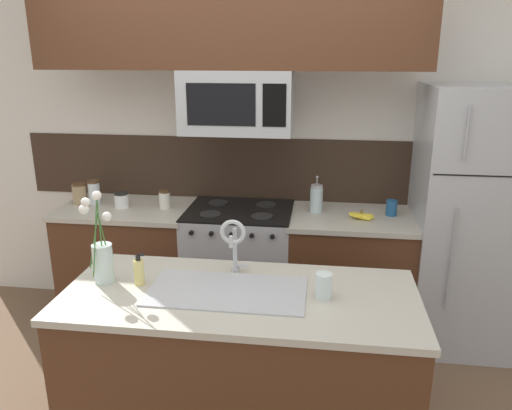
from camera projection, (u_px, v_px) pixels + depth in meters
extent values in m
plane|color=brown|center=(216.00, 399.00, 3.02)|extent=(10.00, 10.00, 0.00)
cube|color=silver|center=(286.00, 149.00, 3.81)|extent=(5.20, 0.10, 2.60)
cube|color=#332319|center=(246.00, 169.00, 3.84)|extent=(3.50, 0.01, 0.48)
cube|color=#4C2B19|center=(131.00, 265.00, 3.85)|extent=(0.94, 0.62, 0.88)
cube|color=#B2AD9E|center=(127.00, 209.00, 3.72)|extent=(0.97, 0.65, 0.03)
cube|color=#4C2B19|center=(348.00, 277.00, 3.64)|extent=(0.85, 0.62, 0.88)
cube|color=#B2AD9E|center=(352.00, 218.00, 3.51)|extent=(0.88, 0.65, 0.03)
cube|color=#A8AAAF|center=(240.00, 269.00, 3.74)|extent=(0.76, 0.62, 0.91)
cube|color=black|center=(239.00, 210.00, 3.60)|extent=(0.76, 0.62, 0.01)
cylinder|color=black|center=(210.00, 214.00, 3.49)|extent=(0.15, 0.15, 0.01)
cylinder|color=black|center=(262.00, 216.00, 3.45)|extent=(0.15, 0.15, 0.01)
cylinder|color=black|center=(218.00, 203.00, 3.75)|extent=(0.15, 0.15, 0.01)
cylinder|color=black|center=(266.00, 205.00, 3.70)|extent=(0.15, 0.15, 0.01)
cylinder|color=black|center=(191.00, 233.00, 3.35)|extent=(0.03, 0.02, 0.03)
cylinder|color=black|center=(211.00, 234.00, 3.33)|extent=(0.03, 0.02, 0.03)
cylinder|color=black|center=(231.00, 235.00, 3.31)|extent=(0.03, 0.02, 0.03)
cylinder|color=black|center=(252.00, 236.00, 3.30)|extent=(0.03, 0.02, 0.03)
cylinder|color=black|center=(272.00, 237.00, 3.28)|extent=(0.03, 0.02, 0.03)
cube|color=#A8AAAF|center=(238.00, 102.00, 3.35)|extent=(0.74, 0.40, 0.42)
cube|color=black|center=(221.00, 105.00, 3.17)|extent=(0.45, 0.00, 0.27)
cube|color=black|center=(274.00, 106.00, 3.13)|extent=(0.15, 0.00, 0.27)
cube|color=#4C2B19|center=(229.00, 21.00, 3.18)|extent=(2.55, 0.34, 0.60)
cube|color=#A8AAAF|center=(481.00, 221.00, 3.41)|extent=(0.90, 0.72, 1.82)
cube|color=black|center=(509.00, 177.00, 2.95)|extent=(0.86, 0.00, 0.01)
cylinder|color=#99999E|center=(467.00, 133.00, 2.89)|extent=(0.01, 0.01, 0.33)
cylinder|color=#99999E|center=(451.00, 260.00, 3.13)|extent=(0.01, 0.01, 0.69)
cylinder|color=#997F5B|center=(80.00, 194.00, 3.76)|extent=(0.11, 0.11, 0.14)
cylinder|color=#4C331E|center=(79.00, 184.00, 3.74)|extent=(0.11, 0.11, 0.02)
cylinder|color=silver|center=(94.00, 193.00, 3.76)|extent=(0.09, 0.09, 0.16)
cylinder|color=#4C331E|center=(93.00, 182.00, 3.73)|extent=(0.08, 0.08, 0.02)
cylinder|color=silver|center=(122.00, 201.00, 3.68)|extent=(0.10, 0.10, 0.10)
cylinder|color=black|center=(121.00, 194.00, 3.66)|extent=(0.10, 0.10, 0.01)
cylinder|color=silver|center=(165.00, 200.00, 3.66)|extent=(0.08, 0.08, 0.12)
cylinder|color=#4C331E|center=(164.00, 191.00, 3.64)|extent=(0.08, 0.08, 0.01)
ellipsoid|color=yellow|center=(360.00, 216.00, 3.42)|extent=(0.16, 0.12, 0.05)
ellipsoid|color=yellow|center=(360.00, 216.00, 3.44)|extent=(0.17, 0.09, 0.04)
ellipsoid|color=yellow|center=(362.00, 216.00, 3.42)|extent=(0.17, 0.04, 0.05)
ellipsoid|color=yellow|center=(362.00, 216.00, 3.44)|extent=(0.18, 0.08, 0.05)
ellipsoid|color=yellow|center=(363.00, 216.00, 3.42)|extent=(0.17, 0.12, 0.06)
cylinder|color=brown|center=(362.00, 212.00, 3.42)|extent=(0.02, 0.02, 0.03)
cylinder|color=silver|center=(316.00, 200.00, 3.56)|extent=(0.09, 0.09, 0.18)
cylinder|color=#A3A3AA|center=(317.00, 186.00, 3.53)|extent=(0.08, 0.08, 0.02)
cylinder|color=#A3A3AA|center=(317.00, 182.00, 3.52)|extent=(0.01, 0.01, 0.05)
sphere|color=#A3A3AA|center=(317.00, 177.00, 3.51)|extent=(0.02, 0.02, 0.02)
cylinder|color=#1E5184|center=(391.00, 208.00, 3.50)|extent=(0.08, 0.08, 0.11)
cube|color=#4C2B19|center=(241.00, 376.00, 2.53)|extent=(1.68, 0.72, 0.88)
cube|color=#B2AD9E|center=(240.00, 296.00, 2.40)|extent=(1.71, 0.75, 0.03)
cube|color=#ADAFB5|center=(227.00, 291.00, 2.40)|extent=(0.76, 0.39, 0.01)
cube|color=#ADAFB5|center=(192.00, 303.00, 2.45)|extent=(0.30, 0.30, 0.15)
cube|color=#ADAFB5|center=(263.00, 308.00, 2.40)|extent=(0.30, 0.30, 0.15)
cylinder|color=#B7BABF|center=(235.00, 269.00, 2.62)|extent=(0.04, 0.04, 0.02)
cylinder|color=#B7BABF|center=(235.00, 248.00, 2.59)|extent=(0.02, 0.02, 0.22)
torus|color=#B7BABF|center=(233.00, 232.00, 2.50)|extent=(0.13, 0.02, 0.13)
cylinder|color=#B7BABF|center=(231.00, 242.00, 2.46)|extent=(0.02, 0.02, 0.06)
cube|color=#B7BABF|center=(242.00, 265.00, 2.61)|extent=(0.07, 0.01, 0.01)
cylinder|color=#DBCC75|center=(139.00, 272.00, 2.46)|extent=(0.05, 0.05, 0.13)
cylinder|color=black|center=(138.00, 258.00, 2.44)|extent=(0.02, 0.02, 0.02)
cube|color=black|center=(141.00, 255.00, 2.43)|extent=(0.03, 0.01, 0.01)
cylinder|color=silver|center=(324.00, 286.00, 2.33)|extent=(0.08, 0.08, 0.12)
cylinder|color=silver|center=(103.00, 263.00, 2.48)|extent=(0.10, 0.10, 0.20)
cylinder|color=silver|center=(104.00, 275.00, 2.50)|extent=(0.09, 0.09, 0.06)
cylinder|color=#386B2D|center=(95.00, 238.00, 2.40)|extent=(0.02, 0.09, 0.38)
sphere|color=white|center=(86.00, 202.00, 2.30)|extent=(0.04, 0.04, 0.04)
cylinder|color=#386B2D|center=(94.00, 241.00, 2.45)|extent=(0.08, 0.02, 0.31)
sphere|color=white|center=(84.00, 209.00, 2.42)|extent=(0.05, 0.05, 0.05)
cylinder|color=#386B2D|center=(100.00, 234.00, 2.42)|extent=(0.02, 0.03, 0.40)
sphere|color=white|center=(97.00, 195.00, 2.35)|extent=(0.05, 0.05, 0.05)
cylinder|color=#386B2D|center=(105.00, 244.00, 2.45)|extent=(0.05, 0.01, 0.28)
sphere|color=white|center=(107.00, 216.00, 2.41)|extent=(0.05, 0.05, 0.05)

